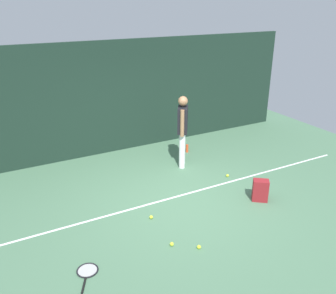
% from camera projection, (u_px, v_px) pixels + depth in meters
% --- Properties ---
extents(ground_plane, '(12.00, 12.00, 0.00)m').
position_uv_depth(ground_plane, '(177.00, 200.00, 7.16)').
color(ground_plane, '#4C7556').
extents(back_fence, '(10.00, 0.10, 2.82)m').
position_uv_depth(back_fence, '(119.00, 97.00, 9.06)').
color(back_fence, '#192D23').
rests_on(back_fence, ground).
extents(court_line, '(9.00, 0.05, 0.00)m').
position_uv_depth(court_line, '(174.00, 197.00, 7.26)').
color(court_line, white).
rests_on(court_line, ground).
extents(tennis_player, '(0.40, 0.46, 1.70)m').
position_uv_depth(tennis_player, '(183.00, 127.00, 8.28)').
color(tennis_player, white).
rests_on(tennis_player, ground).
extents(tennis_racket, '(0.43, 0.63, 0.03)m').
position_uv_depth(tennis_racket, '(87.00, 272.00, 5.27)').
color(tennis_racket, black).
rests_on(tennis_racket, ground).
extents(backpack, '(0.38, 0.38, 0.44)m').
position_uv_depth(backpack, '(260.00, 190.00, 7.10)').
color(backpack, maroon).
rests_on(backpack, ground).
extents(tennis_ball_near_player, '(0.07, 0.07, 0.07)m').
position_uv_depth(tennis_ball_near_player, '(151.00, 217.00, 6.54)').
color(tennis_ball_near_player, '#CCE033').
rests_on(tennis_ball_near_player, ground).
extents(tennis_ball_by_fence, '(0.07, 0.07, 0.07)m').
position_uv_depth(tennis_ball_by_fence, '(172.00, 244.00, 5.83)').
color(tennis_ball_by_fence, '#CCE033').
rests_on(tennis_ball_by_fence, ground).
extents(tennis_ball_mid_court, '(0.07, 0.07, 0.07)m').
position_uv_depth(tennis_ball_mid_court, '(227.00, 176.00, 8.08)').
color(tennis_ball_mid_court, '#CCE033').
rests_on(tennis_ball_mid_court, ground).
extents(tennis_ball_far_left, '(0.07, 0.07, 0.07)m').
position_uv_depth(tennis_ball_far_left, '(199.00, 247.00, 5.76)').
color(tennis_ball_far_left, '#CCE033').
rests_on(tennis_ball_far_left, ground).
extents(water_bottle, '(0.07, 0.07, 0.20)m').
position_uv_depth(water_bottle, '(187.00, 148.00, 9.35)').
color(water_bottle, '#D84C26').
rests_on(water_bottle, ground).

